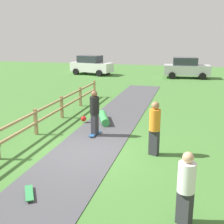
% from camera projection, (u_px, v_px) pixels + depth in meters
% --- Properties ---
extents(ground_plane, '(60.00, 60.00, 0.00)m').
position_uv_depth(ground_plane, '(85.00, 152.00, 10.40)').
color(ground_plane, '#427533').
extents(asphalt_path, '(2.40, 28.00, 0.02)m').
position_uv_depth(asphalt_path, '(85.00, 152.00, 10.40)').
color(asphalt_path, '#47474C').
rests_on(asphalt_path, ground_plane).
extents(wooden_fence, '(0.12, 18.12, 1.10)m').
position_uv_depth(wooden_fence, '(18.00, 128.00, 10.88)').
color(wooden_fence, '#997A51').
rests_on(wooden_fence, ground_plane).
extents(skater_riding, '(0.43, 0.82, 1.86)m').
position_uv_depth(skater_riding, '(95.00, 111.00, 11.83)').
color(skater_riding, '#265999').
rests_on(skater_riding, asphalt_path).
extents(skater_fallen, '(1.50, 1.69, 0.36)m').
position_uv_depth(skater_fallen, '(102.00, 118.00, 13.89)').
color(skater_fallen, green).
rests_on(skater_fallen, asphalt_path).
extents(skateboard_loose, '(0.60, 0.78, 0.08)m').
position_uv_depth(skateboard_loose, '(29.00, 193.00, 7.58)').
color(skateboard_loose, '#338C4C').
rests_on(skateboard_loose, asphalt_path).
extents(bystander_white, '(0.52, 0.52, 1.71)m').
position_uv_depth(bystander_white, '(186.00, 186.00, 6.26)').
color(bystander_white, '#2D2D33').
rests_on(bystander_white, ground_plane).
extents(bystander_orange, '(0.49, 0.49, 1.89)m').
position_uv_depth(bystander_orange, '(155.00, 126.00, 9.93)').
color(bystander_orange, '#2D2D33').
rests_on(bystander_orange, ground_plane).
extents(parked_car_silver, '(4.34, 2.30, 1.92)m').
position_uv_depth(parked_car_silver, '(186.00, 68.00, 27.44)').
color(parked_car_silver, '#B7B7BC').
rests_on(parked_car_silver, ground_plane).
extents(parked_car_white, '(4.46, 2.64, 1.92)m').
position_uv_depth(parked_car_white, '(91.00, 65.00, 29.79)').
color(parked_car_white, silver).
rests_on(parked_car_white, ground_plane).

